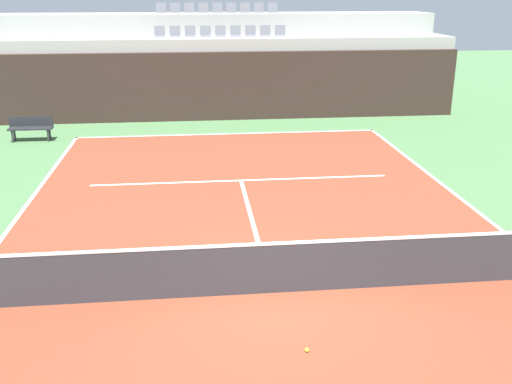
# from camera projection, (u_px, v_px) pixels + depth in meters

# --- Properties ---
(ground_plane) EXTENTS (80.00, 80.00, 0.00)m
(ground_plane) POSITION_uv_depth(u_px,v_px,m) (272.00, 293.00, 10.31)
(ground_plane) COLOR #477042
(court_surface) EXTENTS (11.00, 24.00, 0.01)m
(court_surface) POSITION_uv_depth(u_px,v_px,m) (272.00, 293.00, 10.31)
(court_surface) COLOR brown
(court_surface) RESTS_ON ground_plane
(baseline_far) EXTENTS (11.00, 0.10, 0.00)m
(baseline_far) POSITION_uv_depth(u_px,v_px,m) (228.00, 134.00, 21.52)
(baseline_far) COLOR white
(baseline_far) RESTS_ON court_surface
(service_line_far) EXTENTS (8.26, 0.10, 0.00)m
(service_line_far) POSITION_uv_depth(u_px,v_px,m) (241.00, 180.00, 16.31)
(service_line_far) COLOR white
(service_line_far) RESTS_ON court_surface
(centre_service_line) EXTENTS (0.10, 6.40, 0.00)m
(centre_service_line) POSITION_uv_depth(u_px,v_px,m) (253.00, 224.00, 13.31)
(centre_service_line) COLOR white
(centre_service_line) RESTS_ON court_surface
(back_wall) EXTENTS (19.21, 0.30, 2.71)m
(back_wall) POSITION_uv_depth(u_px,v_px,m) (223.00, 86.00, 23.48)
(back_wall) COLOR #33231E
(back_wall) RESTS_ON ground_plane
(stands_tier_lower) EXTENTS (19.21, 2.40, 3.19)m
(stands_tier_lower) POSITION_uv_depth(u_px,v_px,m) (222.00, 76.00, 24.66)
(stands_tier_lower) COLOR #9E9E99
(stands_tier_lower) RESTS_ON ground_plane
(stands_tier_upper) EXTENTS (19.21, 2.40, 4.03)m
(stands_tier_upper) POSITION_uv_depth(u_px,v_px,m) (219.00, 59.00, 26.78)
(stands_tier_upper) COLOR #9E9E99
(stands_tier_upper) RESTS_ON ground_plane
(seating_row_lower) EXTENTS (5.44, 0.44, 0.44)m
(seating_row_lower) POSITION_uv_depth(u_px,v_px,m) (221.00, 33.00, 24.19)
(seating_row_lower) COLOR slate
(seating_row_lower) RESTS_ON stands_tier_lower
(seating_row_upper) EXTENTS (5.44, 0.44, 0.44)m
(seating_row_upper) POSITION_uv_depth(u_px,v_px,m) (217.00, 10.00, 26.16)
(seating_row_upper) COLOR slate
(seating_row_upper) RESTS_ON stands_tier_upper
(tennis_net) EXTENTS (11.08, 0.08, 1.07)m
(tennis_net) POSITION_uv_depth(u_px,v_px,m) (272.00, 267.00, 10.15)
(tennis_net) COLOR black
(tennis_net) RESTS_ON court_surface
(player_bench) EXTENTS (1.50, 0.40, 0.85)m
(player_bench) POSITION_uv_depth(u_px,v_px,m) (31.00, 127.00, 20.44)
(player_bench) COLOR #232328
(player_bench) RESTS_ON ground_plane
(tennis_ball_1) EXTENTS (0.07, 0.07, 0.07)m
(tennis_ball_1) POSITION_uv_depth(u_px,v_px,m) (307.00, 350.00, 8.62)
(tennis_ball_1) COLOR #CCE033
(tennis_ball_1) RESTS_ON court_surface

